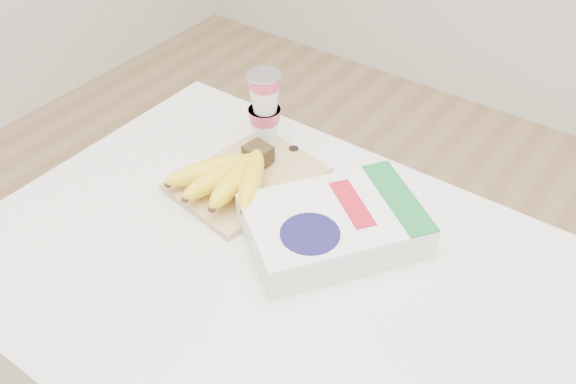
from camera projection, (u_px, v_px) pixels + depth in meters
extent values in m
cube|color=tan|center=(248.00, 179.00, 1.22)|extent=(0.24, 0.29, 0.01)
cube|color=#382816|center=(258.00, 154.00, 1.23)|extent=(0.05, 0.05, 0.03)
ellipsoid|color=yellow|center=(213.00, 170.00, 1.20)|extent=(0.12, 0.19, 0.06)
sphere|color=#382816|center=(168.00, 185.00, 1.17)|extent=(0.01, 0.01, 0.01)
ellipsoid|color=yellow|center=(222.00, 176.00, 1.18)|extent=(0.06, 0.20, 0.06)
sphere|color=#382816|center=(185.00, 199.00, 1.12)|extent=(0.01, 0.01, 0.01)
ellipsoid|color=yellow|center=(236.00, 179.00, 1.16)|extent=(0.08, 0.20, 0.06)
sphere|color=#382816|center=(212.00, 209.00, 1.10)|extent=(0.01, 0.01, 0.01)
ellipsoid|color=yellow|center=(251.00, 179.00, 1.15)|extent=(0.13, 0.19, 0.06)
sphere|color=#382816|center=(244.00, 212.00, 1.08)|extent=(0.01, 0.01, 0.01)
cylinder|color=silver|center=(264.00, 75.00, 1.20)|extent=(0.07, 0.07, 0.00)
cube|color=white|center=(333.00, 226.00, 1.09)|extent=(0.33, 0.35, 0.06)
cube|color=#197334|center=(399.00, 197.00, 1.09)|extent=(0.19, 0.16, 0.00)
cylinder|color=#161244|center=(310.00, 234.00, 1.03)|extent=(0.14, 0.14, 0.00)
cube|color=red|center=(352.00, 203.00, 1.08)|extent=(0.12, 0.10, 0.00)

